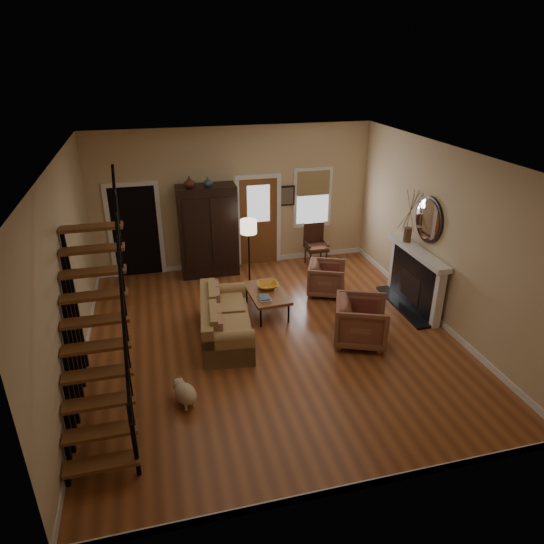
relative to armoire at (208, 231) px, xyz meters
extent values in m
plane|color=brown|center=(0.70, -3.15, -1.05)|extent=(7.00, 7.00, 0.00)
plane|color=white|center=(0.70, -3.15, 2.25)|extent=(7.00, 7.00, 0.00)
cube|color=#D0B585|center=(0.70, 0.35, 0.60)|extent=(6.50, 0.04, 3.30)
cube|color=#D0B585|center=(-2.55, -3.15, 0.60)|extent=(0.04, 7.00, 3.30)
cube|color=#D0B585|center=(3.95, -3.15, 0.60)|extent=(0.04, 7.00, 3.30)
cube|color=black|center=(-1.60, 0.50, 0.00)|extent=(1.00, 0.36, 2.10)
cube|color=brown|center=(1.25, 0.33, 0.00)|extent=(0.90, 0.06, 2.10)
cube|color=silver|center=(2.60, 0.32, 0.50)|extent=(0.96, 0.06, 1.46)
cube|color=black|center=(3.83, -2.65, -0.48)|extent=(0.24, 1.60, 1.15)
cube|color=white|center=(3.77, -2.65, 0.15)|extent=(0.30, 1.95, 0.10)
cylinder|color=silver|center=(3.90, -2.65, 0.80)|extent=(0.05, 0.90, 0.90)
imported|color=#4C2619|center=(-0.35, -0.10, 1.17)|extent=(0.24, 0.24, 0.25)
imported|color=#334C60|center=(0.05, -0.10, 1.16)|extent=(0.20, 0.20, 0.21)
imported|color=orange|center=(0.89, -2.01, -0.54)|extent=(0.41, 0.41, 0.10)
imported|color=maroon|center=(2.21, -3.63, -0.63)|extent=(1.19, 1.17, 0.83)
imported|color=maroon|center=(2.28, -1.68, -0.70)|extent=(1.01, 1.00, 0.70)
camera|label=1|loc=(-1.17, -10.44, 3.74)|focal=32.00mm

